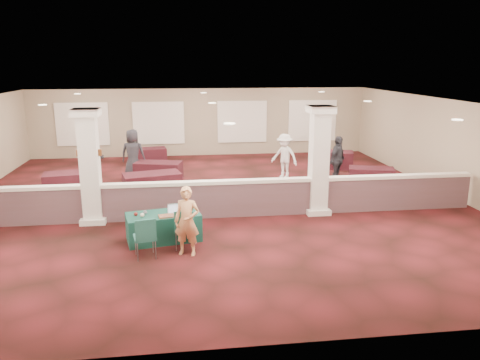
{
  "coord_description": "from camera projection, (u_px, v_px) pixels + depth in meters",
  "views": [
    {
      "loc": [
        -1.01,
        -14.5,
        4.4
      ],
      "look_at": [
        0.61,
        -2.0,
        1.22
      ],
      "focal_mm": 35.0,
      "sensor_mm": 36.0,
      "label": 1
    }
  ],
  "objects": [
    {
      "name": "far_table_front_right",
      "position": [
        371.0,
        176.0,
        17.19
      ],
      "size": [
        1.77,
        1.27,
        0.65
      ],
      "primitive_type": "cube",
      "rotation": [
        0.0,
        0.0,
        -0.32
      ],
      "color": "black",
      "rests_on": "ground"
    },
    {
      "name": "knitting",
      "position": [
        166.0,
        216.0,
        11.56
      ],
      "size": [
        0.43,
        0.35,
        0.03
      ],
      "primitive_type": "cube",
      "rotation": [
        0.0,
        0.0,
        0.19
      ],
      "color": "#B9531D",
      "rests_on": "near_table"
    },
    {
      "name": "ceiling",
      "position": [
        212.0,
        102.0,
        14.36
      ],
      "size": [
        16.0,
        16.0,
        0.02
      ],
      "primitive_type": "cube",
      "color": "white",
      "rests_on": "wall_back"
    },
    {
      "name": "sconce_right",
      "position": [
        99.0,
        152.0,
        12.81
      ],
      "size": [
        0.12,
        0.12,
        0.18
      ],
      "color": "brown",
      "rests_on": "column_left"
    },
    {
      "name": "scissors",
      "position": [
        189.0,
        214.0,
        11.71
      ],
      "size": [
        0.12,
        0.05,
        0.01
      ],
      "primitive_type": "cube",
      "rotation": [
        0.0,
        0.0,
        0.19
      ],
      "color": "red",
      "rests_on": "near_table"
    },
    {
      "name": "far_table_front_center",
      "position": [
        152.0,
        184.0,
        15.86
      ],
      "size": [
        2.05,
        1.36,
        0.76
      ],
      "primitive_type": "cube",
      "rotation": [
        0.0,
        0.0,
        0.24
      ],
      "color": "black",
      "rests_on": "ground"
    },
    {
      "name": "conf_chair_main",
      "position": [
        184.0,
        226.0,
        11.23
      ],
      "size": [
        0.51,
        0.51,
        0.99
      ],
      "rotation": [
        0.0,
        0.0,
        -0.03
      ],
      "color": "#1D574F",
      "rests_on": "ground"
    },
    {
      "name": "wall_front",
      "position": [
        251.0,
        253.0,
        7.06
      ],
      "size": [
        16.0,
        0.04,
        3.2
      ],
      "primitive_type": "cube",
      "color": "gray",
      "rests_on": "ground"
    },
    {
      "name": "yarn_cream",
      "position": [
        142.0,
        215.0,
        11.5
      ],
      "size": [
        0.1,
        0.1,
        0.1
      ],
      "primitive_type": "sphere",
      "color": "beige",
      "rests_on": "near_table"
    },
    {
      "name": "yarn_red",
      "position": [
        136.0,
        214.0,
        11.59
      ],
      "size": [
        0.1,
        0.1,
        0.1
      ],
      "primitive_type": "sphere",
      "color": "maroon",
      "rests_on": "near_table"
    },
    {
      "name": "attendee_b",
      "position": [
        284.0,
        156.0,
        18.19
      ],
      "size": [
        1.16,
        1.11,
        1.72
      ],
      "primitive_type": "imported",
      "rotation": [
        0.0,
        0.0,
        -0.73
      ],
      "color": "silver",
      "rests_on": "ground"
    },
    {
      "name": "column_left",
      "position": [
        90.0,
        166.0,
        12.87
      ],
      "size": [
        0.72,
        0.72,
        3.2
      ],
      "color": "white",
      "rests_on": "ground"
    },
    {
      "name": "far_table_back_left",
      "position": [
        147.0,
        156.0,
        20.89
      ],
      "size": [
        1.79,
        1.1,
        0.68
      ],
      "primitive_type": "cube",
      "rotation": [
        0.0,
        0.0,
        0.17
      ],
      "color": "black",
      "rests_on": "ground"
    },
    {
      "name": "far_table_front_left",
      "position": [
        73.0,
        183.0,
        16.03
      ],
      "size": [
        1.98,
        1.22,
        0.75
      ],
      "primitive_type": "cube",
      "rotation": [
        0.0,
        0.0,
        0.16
      ],
      "color": "black",
      "rests_on": "ground"
    },
    {
      "name": "far_table_back_center",
      "position": [
        159.0,
        171.0,
        17.9
      ],
      "size": [
        1.89,
        1.27,
        0.7
      ],
      "primitive_type": "cube",
      "rotation": [
        0.0,
        0.0,
        -0.25
      ],
      "color": "black",
      "rests_on": "ground"
    },
    {
      "name": "attendee_c",
      "position": [
        337.0,
        160.0,
        17.16
      ],
      "size": [
        1.1,
        1.11,
        1.8
      ],
      "primitive_type": "imported",
      "rotation": [
        0.0,
        0.0,
        0.8
      ],
      "color": "black",
      "rests_on": "ground"
    },
    {
      "name": "wall_right",
      "position": [
        450.0,
        148.0,
        15.75
      ],
      "size": [
        0.04,
        16.0,
        3.2
      ],
      "primitive_type": "cube",
      "color": "gray",
      "rests_on": "ground"
    },
    {
      "name": "column_right",
      "position": [
        319.0,
        160.0,
        13.68
      ],
      "size": [
        0.72,
        0.72,
        3.2
      ],
      "color": "white",
      "rests_on": "ground"
    },
    {
      "name": "near_table",
      "position": [
        164.0,
        227.0,
        11.85
      ],
      "size": [
        1.95,
        1.23,
        0.7
      ],
      "primitive_type": "cube",
      "rotation": [
        0.0,
        0.0,
        0.19
      ],
      "color": "#103C36",
      "rests_on": "ground"
    },
    {
      "name": "far_table_back_right",
      "position": [
        331.0,
        160.0,
        19.98
      ],
      "size": [
        1.96,
        1.38,
        0.72
      ],
      "primitive_type": "cube",
      "rotation": [
        0.0,
        0.0,
        -0.31
      ],
      "color": "black",
      "rests_on": "ground"
    },
    {
      "name": "attendee_d",
      "position": [
        133.0,
        154.0,
        18.11
      ],
      "size": [
        1.02,
        0.66,
        1.91
      ],
      "primitive_type": "imported",
      "rotation": [
        0.0,
        0.0,
        2.97
      ],
      "color": "black",
      "rests_on": "ground"
    },
    {
      "name": "ground",
      "position": [
        214.0,
        202.0,
        15.15
      ],
      "size": [
        16.0,
        16.0,
        0.0
      ],
      "primitive_type": "plane",
      "color": "#4B1216",
      "rests_on": "ground"
    },
    {
      "name": "attendee_a",
      "position": [
        93.0,
        159.0,
        17.53
      ],
      "size": [
        0.88,
        0.54,
        1.74
      ],
      "primitive_type": "imported",
      "rotation": [
        0.0,
        0.0,
        0.1
      ],
      "color": "black",
      "rests_on": "ground"
    },
    {
      "name": "conf_chair_side",
      "position": [
        145.0,
        235.0,
        10.67
      ],
      "size": [
        0.58,
        0.58,
        0.98
      ],
      "rotation": [
        0.0,
        0.0,
        0.2
      ],
      "color": "#1D574F",
      "rests_on": "ground"
    },
    {
      "name": "wall_back",
      "position": [
        201.0,
        122.0,
        22.45
      ],
      "size": [
        16.0,
        0.04,
        3.2
      ],
      "primitive_type": "cube",
      "color": "gray",
      "rests_on": "ground"
    },
    {
      "name": "woman",
      "position": [
        187.0,
        221.0,
        10.84
      ],
      "size": [
        0.68,
        0.55,
        1.64
      ],
      "primitive_type": "imported",
      "rotation": [
        0.0,
        0.0,
        -0.3
      ],
      "color": "tan",
      "rests_on": "ground"
    },
    {
      "name": "laptop_base",
      "position": [
        175.0,
        213.0,
        11.81
      ],
      "size": [
        0.35,
        0.28,
        0.02
      ],
      "primitive_type": "cube",
      "rotation": [
        0.0,
        0.0,
        0.19
      ],
      "color": "silver",
      "rests_on": "near_table"
    },
    {
      "name": "sconce_left",
      "position": [
        78.0,
        153.0,
        12.74
      ],
      "size": [
        0.12,
        0.12,
        0.18
      ],
      "color": "brown",
      "rests_on": "column_left"
    },
    {
      "name": "laptop_screen",
      "position": [
        174.0,
        207.0,
        11.88
      ],
      "size": [
        0.31,
        0.07,
        0.21
      ],
      "primitive_type": "cube",
      "rotation": [
        0.0,
        0.0,
        0.19
      ],
      "color": "silver",
      "rests_on": "near_table"
    },
    {
      "name": "yarn_grey",
      "position": [
        145.0,
        212.0,
        11.73
      ],
      "size": [
        0.1,
        0.1,
        0.1
      ],
      "primitive_type": "sphere",
      "color": "#505055",
      "rests_on": "near_table"
    },
    {
      "name": "partition_wall",
      "position": [
        217.0,
        198.0,
        13.57
      ],
      "size": [
        15.6,
        0.28,
        1.1
      ],
      "color": "brown",
      "rests_on": "ground"
    },
    {
      "name": "screen_glow",
      "position": [
        174.0,
        208.0,
        11.88
      ],
      "size": [
        0.28,
        0.06,
        0.18
      ],
      "primitive_type": "cube",
      "rotation": [
        0.0,
        0.0,
        0.19
      ],
      "color": "silver",
      "rests_on": "near_table"
    }
  ]
}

